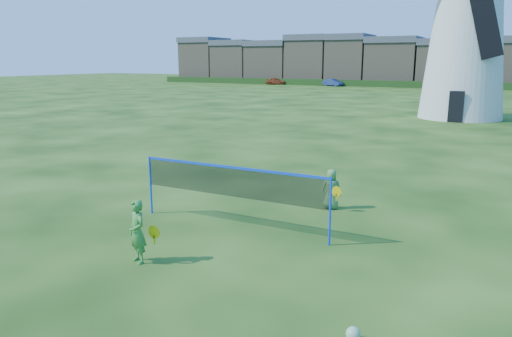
{
  "coord_description": "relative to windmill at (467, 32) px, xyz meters",
  "views": [
    {
      "loc": [
        5.41,
        -9.46,
        4.02
      ],
      "look_at": [
        0.2,
        0.5,
        1.5
      ],
      "focal_mm": 33.92,
      "sensor_mm": 36.0,
      "label": 1
    }
  ],
  "objects": [
    {
      "name": "car_right",
      "position": [
        -22.19,
        37.77,
        -5.36
      ],
      "size": [
        3.6,
        2.34,
        1.12
      ],
      "primitive_type": "imported",
      "rotation": [
        0.0,
        0.0,
        1.2
      ],
      "color": "navy",
      "rests_on": "ground"
    },
    {
      "name": "terraced_houses",
      "position": [
        -25.62,
        44.38,
        -1.99
      ],
      "size": [
        58.56,
        8.4,
        8.29
      ],
      "color": "gray",
      "rests_on": "ground"
    },
    {
      "name": "windmill",
      "position": [
        0.0,
        0.0,
        0.0
      ],
      "size": [
        13.71,
        5.63,
        17.72
      ],
      "color": "white",
      "rests_on": "ground"
    },
    {
      "name": "player_girl",
      "position": [
        -3.27,
        -30.04,
        -5.27
      ],
      "size": [
        0.7,
        0.48,
        1.31
      ],
      "rotation": [
        0.0,
        0.0,
        -0.43
      ],
      "color": "#418F39",
      "rests_on": "ground"
    },
    {
      "name": "car_left",
      "position": [
        -32.29,
        37.89,
        -5.34
      ],
      "size": [
        3.65,
        2.2,
        1.16
      ],
      "primitive_type": "imported",
      "rotation": [
        0.0,
        0.0,
        1.83
      ],
      "color": "#94391B",
      "rests_on": "ground"
    },
    {
      "name": "badminton_net",
      "position": [
        -2.65,
        -27.36,
        -4.78
      ],
      "size": [
        5.05,
        0.05,
        1.55
      ],
      "color": "blue",
      "rests_on": "ground"
    },
    {
      "name": "ground",
      "position": [
        -2.31,
        -27.62,
        -5.92
      ],
      "size": [
        220.0,
        220.0,
        0.0
      ],
      "primitive_type": "plane",
      "color": "black",
      "rests_on": "ground"
    },
    {
      "name": "player_boy",
      "position": [
        -1.01,
        -24.73,
        -5.36
      ],
      "size": [
        0.67,
        0.49,
        1.12
      ],
      "rotation": [
        0.0,
        0.0,
        3.41
      ],
      "color": "#579045",
      "rests_on": "ground"
    },
    {
      "name": "play_ball",
      "position": [
        1.41,
        -30.79,
        -5.81
      ],
      "size": [
        0.22,
        0.22,
        0.22
      ],
      "primitive_type": "sphere",
      "color": "green",
      "rests_on": "ground"
    },
    {
      "name": "hedge",
      "position": [
        -24.31,
        38.38,
        -5.42
      ],
      "size": [
        62.0,
        0.8,
        1.0
      ],
      "primitive_type": "cube",
      "color": "#193814",
      "rests_on": "ground"
    }
  ]
}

